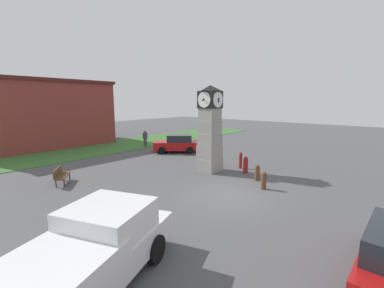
# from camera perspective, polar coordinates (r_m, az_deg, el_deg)

# --- Properties ---
(ground_plane) EXTENTS (88.89, 88.89, 0.00)m
(ground_plane) POSITION_cam_1_polar(r_m,az_deg,el_deg) (12.96, 7.89, -11.09)
(ground_plane) COLOR #4C4C4F
(clock_tower) EXTENTS (1.64, 1.53, 5.52)m
(clock_tower) POSITION_cam_1_polar(r_m,az_deg,el_deg) (16.55, 3.97, 3.08)
(clock_tower) COLOR gray
(clock_tower) RESTS_ON ground_plane
(bollard_near_tower) EXTENTS (0.22, 0.22, 1.12)m
(bollard_near_tower) POSITION_cam_1_polar(r_m,az_deg,el_deg) (17.81, 10.74, -3.53)
(bollard_near_tower) COLOR maroon
(bollard_near_tower) RESTS_ON ground_plane
(bollard_mid_row) EXTENTS (0.30, 0.30, 1.08)m
(bollard_mid_row) POSITION_cam_1_polar(r_m,az_deg,el_deg) (16.67, 11.83, -4.54)
(bollard_mid_row) COLOR maroon
(bollard_mid_row) RESTS_ON ground_plane
(bollard_far_row) EXTENTS (0.27, 0.27, 0.94)m
(bollard_far_row) POSITION_cam_1_polar(r_m,az_deg,el_deg) (15.35, 14.29, -6.14)
(bollard_far_row) COLOR brown
(bollard_far_row) RESTS_ON ground_plane
(bollard_end_row) EXTENTS (0.28, 0.28, 0.94)m
(bollard_end_row) POSITION_cam_1_polar(r_m,az_deg,el_deg) (13.97, 15.64, -7.76)
(bollard_end_row) COLOR brown
(bollard_end_row) RESTS_ON ground_plane
(car_far_lot) EXTENTS (3.95, 4.08, 1.58)m
(car_far_lot) POSITION_cam_1_polar(r_m,az_deg,el_deg) (22.94, -3.32, 0.14)
(car_far_lot) COLOR #A51111
(car_far_lot) RESTS_ON ground_plane
(pickup_truck) EXTENTS (5.93, 4.00, 1.85)m
(pickup_truck) POSITION_cam_1_polar(r_m,az_deg,el_deg) (7.05, -22.89, -22.16)
(pickup_truck) COLOR silver
(pickup_truck) RESTS_ON ground_plane
(bench) EXTENTS (1.35, 1.61, 0.90)m
(bench) POSITION_cam_1_polar(r_m,az_deg,el_deg) (16.05, -27.13, -6.04)
(bench) COLOR brown
(bench) RESTS_ON ground_plane
(pedestrian_crossing_lot) EXTENTS (0.41, 0.25, 1.67)m
(pedestrian_crossing_lot) POSITION_cam_1_polar(r_m,az_deg,el_deg) (25.95, -10.37, 1.45)
(pedestrian_crossing_lot) COLOR #3F3F47
(pedestrian_crossing_lot) RESTS_ON ground_plane
(warehouse_blue_far) EXTENTS (13.16, 10.91, 6.57)m
(warehouse_blue_far) POSITION_cam_1_polar(r_m,az_deg,el_deg) (31.43, -31.94, 5.85)
(warehouse_blue_far) COLOR maroon
(warehouse_blue_far) RESTS_ON ground_plane
(grass_verge_far) EXTENTS (53.33, 6.98, 0.04)m
(grass_verge_far) POSITION_cam_1_polar(r_m,az_deg,el_deg) (24.77, -28.36, -2.13)
(grass_verge_far) COLOR #386B2D
(grass_verge_far) RESTS_ON ground_plane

